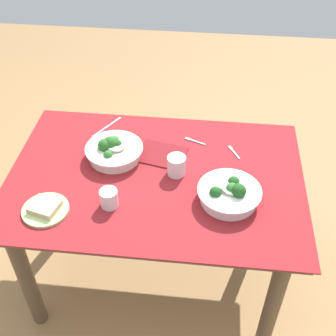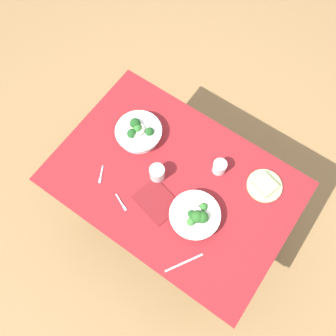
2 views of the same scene
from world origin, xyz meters
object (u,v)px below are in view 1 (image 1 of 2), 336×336
at_px(broccoli_bowl_far, 229,194).
at_px(table_knife_left, 107,127).
at_px(water_glass_center, 176,165).
at_px(fork_by_near_bowl, 194,141).
at_px(broccoli_bowl_near, 114,151).
at_px(bread_side_plate, 45,209).
at_px(water_glass_side, 109,198).
at_px(fork_by_far_bowl, 234,152).
at_px(napkin_folded_upper, 161,154).

xyz_separation_m(broccoli_bowl_far, table_knife_left, (0.60, -0.44, -0.04)).
bearing_deg(water_glass_center, fork_by_near_bowl, -105.44).
bearing_deg(broccoli_bowl_near, fork_by_near_bowl, -156.54).
bearing_deg(water_glass_center, broccoli_bowl_far, 148.29).
xyz_separation_m(water_glass_center, table_knife_left, (0.37, -0.30, -0.04)).
distance_m(bread_side_plate, water_glass_center, 0.57).
height_order(broccoli_bowl_near, water_glass_side, broccoli_bowl_near).
height_order(fork_by_far_bowl, napkin_folded_upper, napkin_folded_upper).
distance_m(broccoli_bowl_near, water_glass_side, 0.30).
distance_m(broccoli_bowl_far, broccoli_bowl_near, 0.56).
height_order(broccoli_bowl_far, fork_by_far_bowl, broccoli_bowl_far).
relative_size(water_glass_center, water_glass_side, 1.15).
bearing_deg(water_glass_center, water_glass_side, 41.39).
distance_m(water_glass_side, fork_by_far_bowl, 0.64).
bearing_deg(table_knife_left, broccoli_bowl_far, -94.93).
distance_m(water_glass_side, napkin_folded_upper, 0.38).
height_order(broccoli_bowl_near, fork_by_far_bowl, broccoli_bowl_near).
bearing_deg(broccoli_bowl_far, water_glass_side, 9.40).
height_order(broccoli_bowl_far, water_glass_center, broccoli_bowl_far).
distance_m(water_glass_center, fork_by_far_bowl, 0.31).
bearing_deg(broccoli_bowl_far, table_knife_left, -36.03).
xyz_separation_m(broccoli_bowl_near, bread_side_plate, (0.21, 0.36, -0.02)).
height_order(bread_side_plate, water_glass_side, water_glass_side).
xyz_separation_m(broccoli_bowl_far, broccoli_bowl_near, (0.52, -0.22, 0.00)).
bearing_deg(broccoli_bowl_near, broccoli_bowl_far, 157.27).
height_order(broccoli_bowl_far, table_knife_left, broccoli_bowl_far).
distance_m(broccoli_bowl_far, water_glass_center, 0.27).
xyz_separation_m(water_glass_side, fork_by_far_bowl, (-0.50, -0.39, -0.04)).
height_order(bread_side_plate, fork_by_near_bowl, bread_side_plate).
xyz_separation_m(broccoli_bowl_far, napkin_folded_upper, (0.31, -0.26, -0.03)).
distance_m(water_glass_side, fork_by_near_bowl, 0.55).
distance_m(water_glass_side, table_knife_left, 0.53).
bearing_deg(bread_side_plate, broccoli_bowl_far, -169.20).
xyz_separation_m(broccoli_bowl_near, table_knife_left, (0.08, -0.22, -0.04)).
bearing_deg(bread_side_plate, broccoli_bowl_near, -120.04).
xyz_separation_m(bread_side_plate, napkin_folded_upper, (-0.42, -0.40, -0.01)).
height_order(bread_side_plate, table_knife_left, bread_side_plate).
relative_size(bread_side_plate, fork_by_near_bowl, 1.83).
relative_size(water_glass_side, fork_by_far_bowl, 0.84).
bearing_deg(water_glass_side, napkin_folded_upper, -116.84).
bearing_deg(broccoli_bowl_near, bread_side_plate, 59.96).
bearing_deg(broccoli_bowl_near, fork_by_far_bowl, -170.12).
height_order(bread_side_plate, fork_by_far_bowl, bread_side_plate).
xyz_separation_m(fork_by_near_bowl, table_knife_left, (0.44, -0.07, -0.00)).
relative_size(broccoli_bowl_near, fork_by_near_bowl, 2.55).
bearing_deg(napkin_folded_upper, water_glass_center, 124.70).
xyz_separation_m(broccoli_bowl_near, napkin_folded_upper, (-0.21, -0.04, -0.03)).
relative_size(fork_by_far_bowl, table_knife_left, 0.46).
bearing_deg(fork_by_far_bowl, broccoli_bowl_near, 71.40).
bearing_deg(table_knife_left, broccoli_bowl_near, -128.53).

